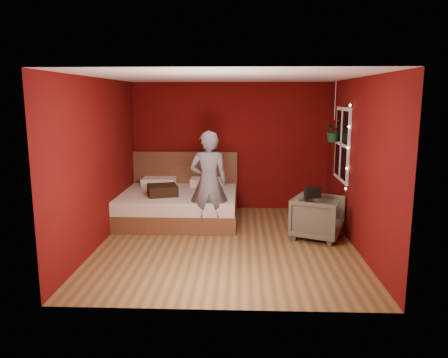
% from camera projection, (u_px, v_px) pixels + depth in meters
% --- Properties ---
extents(floor, '(4.50, 4.50, 0.00)m').
position_uv_depth(floor, '(227.00, 243.00, 7.01)').
color(floor, olive).
rests_on(floor, ground).
extents(room_walls, '(4.04, 4.54, 2.62)m').
position_uv_depth(room_walls, '(227.00, 138.00, 6.70)').
color(room_walls, '#5D0D09').
rests_on(room_walls, ground).
extents(window, '(0.05, 0.97, 1.27)m').
position_uv_depth(window, '(342.00, 144.00, 7.54)').
color(window, white).
rests_on(window, room_walls).
extents(fairy_lights, '(0.04, 0.04, 1.45)m').
position_uv_depth(fairy_lights, '(348.00, 148.00, 7.02)').
color(fairy_lights, silver).
rests_on(fairy_lights, room_walls).
extents(bed, '(2.18, 1.85, 1.20)m').
position_uv_depth(bed, '(180.00, 203.00, 8.34)').
color(bed, brown).
rests_on(bed, ground).
extents(person, '(0.67, 0.47, 1.76)m').
position_uv_depth(person, '(209.00, 183.00, 7.35)').
color(person, slate).
rests_on(person, ground).
extents(armchair, '(1.01, 1.00, 0.71)m').
position_uv_depth(armchair, '(318.00, 217.00, 7.18)').
color(armchair, '#5F5E4B').
rests_on(armchair, ground).
extents(handbag, '(0.27, 0.18, 0.18)m').
position_uv_depth(handbag, '(313.00, 192.00, 7.02)').
color(handbag, black).
rests_on(handbag, armchair).
extents(throw_pillow, '(0.64, 0.64, 0.18)m').
position_uv_depth(throw_pillow, '(162.00, 190.00, 7.93)').
color(throw_pillow, '#331B11').
rests_on(throw_pillow, bed).
extents(hanging_plant, '(0.45, 0.43, 1.09)m').
position_uv_depth(hanging_plant, '(334.00, 131.00, 7.82)').
color(hanging_plant, silver).
rests_on(hanging_plant, room_walls).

